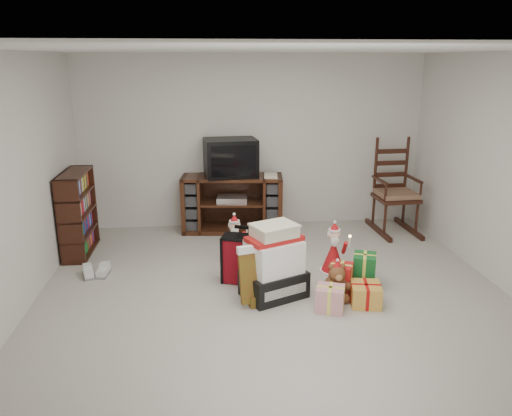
# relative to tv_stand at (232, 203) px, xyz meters

# --- Properties ---
(room) EXTENTS (5.01, 5.01, 2.51)m
(room) POSITION_rel_tv_stand_xyz_m (0.32, -2.21, 0.84)
(room) COLOR #ACA79D
(room) RESTS_ON ground
(tv_stand) EXTENTS (1.48, 0.66, 0.82)m
(tv_stand) POSITION_rel_tv_stand_xyz_m (0.00, 0.00, 0.00)
(tv_stand) COLOR #412112
(tv_stand) RESTS_ON floor
(bookshelf) EXTENTS (0.29, 0.87, 1.07)m
(bookshelf) POSITION_rel_tv_stand_xyz_m (-2.01, -0.67, 0.10)
(bookshelf) COLOR #34180E
(bookshelf) RESTS_ON floor
(rocking_chair) EXTENTS (0.61, 0.95, 1.40)m
(rocking_chair) POSITION_rel_tv_stand_xyz_m (2.33, -0.21, 0.07)
(rocking_chair) COLOR #34180E
(rocking_chair) RESTS_ON floor
(gift_pile) EXTENTS (0.75, 0.67, 0.78)m
(gift_pile) POSITION_rel_tv_stand_xyz_m (0.32, -2.16, -0.07)
(gift_pile) COLOR black
(gift_pile) RESTS_ON floor
(red_suitcase) EXTENTS (0.47, 0.34, 0.64)m
(red_suitcase) POSITION_rel_tv_stand_xyz_m (0.01, -1.78, -0.13)
(red_suitcase) COLOR maroon
(red_suitcase) RESTS_ON floor
(stocking) EXTENTS (0.33, 0.21, 0.65)m
(stocking) POSITION_rel_tv_stand_xyz_m (0.06, -2.35, -0.09)
(stocking) COLOR #0F7F0E
(stocking) RESTS_ON floor
(teddy_bear) EXTENTS (0.26, 0.23, 0.39)m
(teddy_bear) POSITION_rel_tv_stand_xyz_m (0.95, -2.29, -0.24)
(teddy_bear) COLOR brown
(teddy_bear) RESTS_ON floor
(santa_figurine) EXTENTS (0.31, 0.29, 0.63)m
(santa_figurine) POSITION_rel_tv_stand_xyz_m (1.09, -1.64, -0.17)
(santa_figurine) COLOR #AF1217
(santa_figurine) RESTS_ON floor
(mrs_claus_figurine) EXTENTS (0.30, 0.28, 0.61)m
(mrs_claus_figurine) POSITION_rel_tv_stand_xyz_m (-0.04, -1.15, -0.18)
(mrs_claus_figurine) COLOR #AF1217
(mrs_claus_figurine) RESTS_ON floor
(sneaker_pair) EXTENTS (0.33, 0.28, 0.09)m
(sneaker_pair) POSITION_rel_tv_stand_xyz_m (-1.67, -1.45, -0.36)
(sneaker_pair) COLOR silver
(sneaker_pair) RESTS_ON floor
(gift_cluster) EXTENTS (0.62, 0.95, 0.29)m
(gift_cluster) POSITION_rel_tv_stand_xyz_m (1.15, -2.34, -0.27)
(gift_cluster) COLOR #AF1514
(gift_cluster) RESTS_ON floor
(crt_television) EXTENTS (0.77, 0.60, 0.53)m
(crt_television) POSITION_rel_tv_stand_xyz_m (-0.02, 0.00, 0.67)
(crt_television) COLOR black
(crt_television) RESTS_ON tv_stand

